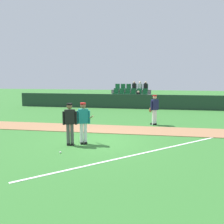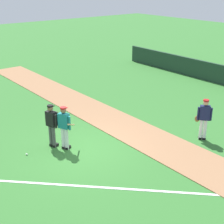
{
  "view_description": "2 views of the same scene",
  "coord_description": "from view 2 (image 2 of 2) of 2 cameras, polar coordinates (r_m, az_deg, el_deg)",
  "views": [
    {
      "loc": [
        2.69,
        -10.83,
        2.9
      ],
      "look_at": [
        0.33,
        2.14,
        1.03
      ],
      "focal_mm": 41.88,
      "sensor_mm": 36.0,
      "label": 1
    },
    {
      "loc": [
        9.69,
        -6.22,
        6.19
      ],
      "look_at": [
        -0.2,
        1.7,
        1.08
      ],
      "focal_mm": 52.79,
      "sensor_mm": 36.0,
      "label": 2
    }
  ],
  "objects": [
    {
      "name": "runner_navy_jersey",
      "position": [
        13.88,
        15.62,
        -1.02
      ],
      "size": [
        0.58,
        0.49,
        1.76
      ],
      "color": "white",
      "rests_on": "ground"
    },
    {
      "name": "umpire_home_plate",
      "position": [
        13.01,
        -10.4,
        -1.94
      ],
      "size": [
        0.57,
        0.39,
        1.76
      ],
      "color": "#4C4C4C",
      "rests_on": "ground"
    },
    {
      "name": "baseball",
      "position": [
        12.99,
        -14.56,
        -7.1
      ],
      "size": [
        0.07,
        0.07,
        0.07
      ],
      "primitive_type": "sphere",
      "color": "white",
      "rests_on": "ground"
    },
    {
      "name": "infield_dirt_path",
      "position": [
        14.54,
        3.55,
        -3.21
      ],
      "size": [
        28.0,
        2.11,
        0.03
      ],
      "primitive_type": "cube",
      "color": "#9E704C",
      "rests_on": "ground"
    },
    {
      "name": "batter_teal_jersey",
      "position": [
        12.74,
        -8.24,
        -2.48
      ],
      "size": [
        0.75,
        0.7,
        1.76
      ],
      "color": "white",
      "rests_on": "ground"
    },
    {
      "name": "foul_line_chalk",
      "position": [
        10.76,
        1.56,
        -13.14
      ],
      "size": [
        8.56,
        8.55,
        0.01
      ],
      "primitive_type": "cube",
      "rotation": [
        0.0,
        0.0,
        0.78
      ],
      "color": "white",
      "rests_on": "ground"
    },
    {
      "name": "ground_plane",
      "position": [
        13.07,
        -5.31,
        -6.41
      ],
      "size": [
        80.0,
        80.0,
        0.0
      ],
      "primitive_type": "plane",
      "color": "#33702D"
    }
  ]
}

